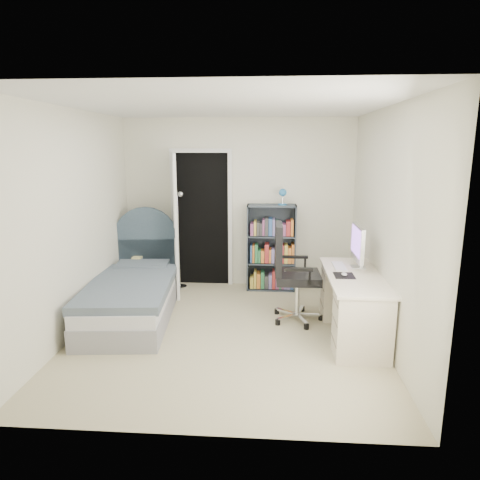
# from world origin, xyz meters

# --- Properties ---
(room_shell) EXTENTS (3.50, 3.70, 2.60)m
(room_shell) POSITION_xyz_m (0.00, 0.00, 1.25)
(room_shell) COLOR tan
(room_shell) RESTS_ON ground
(door) EXTENTS (0.92, 0.81, 2.06)m
(door) POSITION_xyz_m (-0.75, 1.52, 1.03)
(door) COLOR black
(door) RESTS_ON ground
(bed) EXTENTS (1.13, 2.10, 1.25)m
(bed) POSITION_xyz_m (-1.22, 0.45, 0.28)
(bed) COLOR gray
(bed) RESTS_ON ground
(nightstand) EXTENTS (0.36, 0.36, 0.54)m
(nightstand) POSITION_xyz_m (-1.39, 1.30, 0.35)
(nightstand) COLOR #D1B780
(nightstand) RESTS_ON ground
(floor_lamp) EXTENTS (0.21, 0.21, 1.46)m
(floor_lamp) POSITION_xyz_m (-0.85, 1.55, 0.60)
(floor_lamp) COLOR silver
(floor_lamp) RESTS_ON ground
(bookcase) EXTENTS (0.71, 0.30, 1.50)m
(bookcase) POSITION_xyz_m (0.51, 1.59, 0.58)
(bookcase) COLOR #39434E
(bookcase) RESTS_ON ground
(desk) EXTENTS (0.59, 1.47, 1.20)m
(desk) POSITION_xyz_m (1.41, 0.03, 0.39)
(desk) COLOR beige
(desk) RESTS_ON ground
(office_chair) EXTENTS (0.61, 0.62, 1.20)m
(office_chair) POSITION_xyz_m (0.73, 0.43, 0.66)
(office_chair) COLOR silver
(office_chair) RESTS_ON ground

